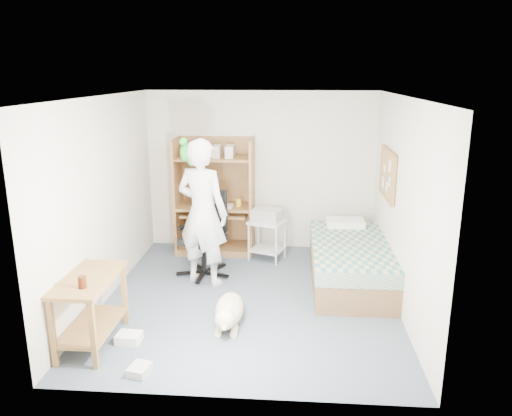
# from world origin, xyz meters

# --- Properties ---
(floor) EXTENTS (4.00, 4.00, 0.00)m
(floor) POSITION_xyz_m (0.00, 0.00, 0.00)
(floor) COLOR #4B5666
(floor) RESTS_ON ground
(wall_back) EXTENTS (3.60, 0.02, 2.50)m
(wall_back) POSITION_xyz_m (0.00, 2.00, 1.25)
(wall_back) COLOR beige
(wall_back) RESTS_ON floor
(wall_right) EXTENTS (0.02, 4.00, 2.50)m
(wall_right) POSITION_xyz_m (1.80, 0.00, 1.25)
(wall_right) COLOR beige
(wall_right) RESTS_ON floor
(wall_left) EXTENTS (0.02, 4.00, 2.50)m
(wall_left) POSITION_xyz_m (-1.80, 0.00, 1.25)
(wall_left) COLOR beige
(wall_left) RESTS_ON floor
(ceiling) EXTENTS (3.60, 4.00, 0.02)m
(ceiling) POSITION_xyz_m (0.00, 0.00, 2.50)
(ceiling) COLOR white
(ceiling) RESTS_ON wall_back
(computer_hutch) EXTENTS (1.20, 0.63, 1.80)m
(computer_hutch) POSITION_xyz_m (-0.70, 1.74, 0.82)
(computer_hutch) COLOR olive
(computer_hutch) RESTS_ON floor
(bed) EXTENTS (1.02, 2.02, 0.66)m
(bed) POSITION_xyz_m (1.30, 0.62, 0.29)
(bed) COLOR brown
(bed) RESTS_ON floor
(side_desk) EXTENTS (0.50, 1.00, 0.75)m
(side_desk) POSITION_xyz_m (-1.55, -1.20, 0.49)
(side_desk) COLOR olive
(side_desk) RESTS_ON floor
(corkboard) EXTENTS (0.04, 0.94, 0.66)m
(corkboard) POSITION_xyz_m (1.77, 0.90, 1.45)
(corkboard) COLOR #906240
(corkboard) RESTS_ON wall_right
(office_chair) EXTENTS (0.68, 0.69, 1.18)m
(office_chair) POSITION_xyz_m (-0.69, 0.77, 0.42)
(office_chair) COLOR black
(office_chair) RESTS_ON floor
(person) EXTENTS (0.84, 0.70, 1.97)m
(person) POSITION_xyz_m (-0.67, 0.46, 0.98)
(person) COLOR silver
(person) RESTS_ON floor
(parrot) EXTENTS (0.14, 0.25, 0.40)m
(parrot) POSITION_xyz_m (-0.87, 0.48, 1.80)
(parrot) COLOR #138719
(parrot) RESTS_ON person
(dog) EXTENTS (0.33, 1.00, 0.37)m
(dog) POSITION_xyz_m (-0.18, -0.68, 0.16)
(dog) COLOR beige
(dog) RESTS_ON floor
(printer_cart) EXTENTS (0.62, 0.56, 0.61)m
(printer_cart) POSITION_xyz_m (0.13, 1.40, 0.41)
(printer_cart) COLOR silver
(printer_cart) RESTS_ON floor
(printer) EXTENTS (0.51, 0.45, 0.18)m
(printer) POSITION_xyz_m (0.13, 1.40, 0.70)
(printer) COLOR #A5A5A0
(printer) RESTS_ON printer_cart
(crt_monitor) EXTENTS (0.42, 0.44, 0.35)m
(crt_monitor) POSITION_xyz_m (-0.82, 1.75, 0.95)
(crt_monitor) COLOR beige
(crt_monitor) RESTS_ON computer_hutch
(keyboard) EXTENTS (0.47, 0.22, 0.03)m
(keyboard) POSITION_xyz_m (-0.67, 1.58, 0.67)
(keyboard) COLOR beige
(keyboard) RESTS_ON computer_hutch
(pencil_cup) EXTENTS (0.08, 0.08, 0.12)m
(pencil_cup) POSITION_xyz_m (-0.32, 1.65, 0.82)
(pencil_cup) COLOR gold
(pencil_cup) RESTS_ON computer_hutch
(drink_glass) EXTENTS (0.08, 0.08, 0.12)m
(drink_glass) POSITION_xyz_m (-1.50, -1.45, 0.81)
(drink_glass) COLOR #3C1609
(drink_glass) RESTS_ON side_desk
(floor_box_a) EXTENTS (0.26, 0.22, 0.10)m
(floor_box_a) POSITION_xyz_m (-1.19, -1.15, 0.05)
(floor_box_a) COLOR white
(floor_box_a) RESTS_ON floor
(floor_box_b) EXTENTS (0.22, 0.25, 0.08)m
(floor_box_b) POSITION_xyz_m (-0.91, -1.70, 0.04)
(floor_box_b) COLOR #BABAB5
(floor_box_b) RESTS_ON floor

